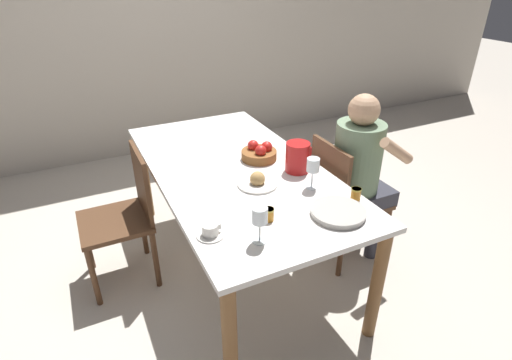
% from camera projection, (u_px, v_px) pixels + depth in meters
% --- Properties ---
extents(ground_plane, '(20.00, 20.00, 0.00)m').
position_uv_depth(ground_plane, '(239.00, 262.00, 2.80)').
color(ground_plane, beige).
extents(wall_back, '(10.00, 0.06, 2.60)m').
position_uv_depth(wall_back, '(146.00, 27.00, 3.92)').
color(wall_back, beige).
rests_on(wall_back, ground_plane).
extents(dining_table, '(0.96, 1.87, 0.75)m').
position_uv_depth(dining_table, '(236.00, 181.00, 2.49)').
color(dining_table, silver).
rests_on(dining_table, ground_plane).
extents(chair_person_side, '(0.42, 0.42, 0.88)m').
position_uv_depth(chair_person_side, '(342.00, 198.00, 2.66)').
color(chair_person_side, '#51331E').
rests_on(chair_person_side, ground_plane).
extents(chair_opposite, '(0.42, 0.42, 0.88)m').
position_uv_depth(chair_opposite, '(125.00, 214.00, 2.48)').
color(chair_opposite, '#51331E').
rests_on(chair_opposite, ground_plane).
extents(person_seated, '(0.39, 0.41, 1.18)m').
position_uv_depth(person_seated, '(361.00, 167.00, 2.55)').
color(person_seated, '#33333D').
rests_on(person_seated, ground_plane).
extents(red_pitcher, '(0.17, 0.14, 0.18)m').
position_uv_depth(red_pitcher, '(298.00, 157.00, 2.36)').
color(red_pitcher, red).
rests_on(red_pitcher, dining_table).
extents(wine_glass_water, '(0.07, 0.07, 0.18)m').
position_uv_depth(wine_glass_water, '(313.00, 166.00, 2.16)').
color(wine_glass_water, white).
rests_on(wine_glass_water, dining_table).
extents(wine_glass_juice, '(0.07, 0.07, 0.18)m').
position_uv_depth(wine_glass_juice, '(260.00, 217.00, 1.73)').
color(wine_glass_juice, white).
rests_on(wine_glass_juice, dining_table).
extents(teacup_near_person, '(0.13, 0.13, 0.06)m').
position_uv_depth(teacup_near_person, '(210.00, 231.00, 1.82)').
color(teacup_near_person, silver).
rests_on(teacup_near_person, dining_table).
extents(serving_tray, '(0.28, 0.28, 0.03)m').
position_uv_depth(serving_tray, '(338.00, 212.00, 1.98)').
color(serving_tray, '#B7B2A8').
rests_on(serving_tray, dining_table).
extents(bread_plate, '(0.23, 0.23, 0.09)m').
position_uv_depth(bread_plate, '(257.00, 181.00, 2.24)').
color(bread_plate, silver).
rests_on(bread_plate, dining_table).
extents(jam_jar_amber, '(0.05, 0.05, 0.06)m').
position_uv_depth(jam_jar_amber, '(269.00, 214.00, 1.93)').
color(jam_jar_amber, '#C67A1E').
rests_on(jam_jar_amber, dining_table).
extents(jam_jar_red, '(0.05, 0.05, 0.06)m').
position_uv_depth(jam_jar_red, '(356.00, 193.00, 2.10)').
color(jam_jar_red, '#C67A1E').
rests_on(jam_jar_red, dining_table).
extents(fruit_bowl, '(0.22, 0.22, 0.11)m').
position_uv_depth(fruit_bowl, '(259.00, 153.00, 2.53)').
color(fruit_bowl, brown).
rests_on(fruit_bowl, dining_table).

